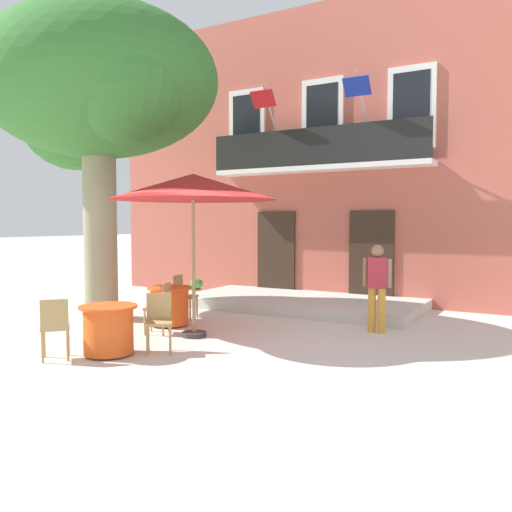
# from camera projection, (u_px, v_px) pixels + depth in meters

# --- Properties ---
(ground_plane) EXTENTS (120.00, 120.00, 0.00)m
(ground_plane) POSITION_uv_depth(u_px,v_px,m) (222.00, 340.00, 8.98)
(ground_plane) COLOR silver
(building_facade) EXTENTS (13.00, 5.09, 7.50)m
(building_facade) POSITION_uv_depth(u_px,v_px,m) (350.00, 161.00, 14.92)
(building_facade) COLOR #BC5B4C
(building_facade) RESTS_ON ground
(entrance_step_platform) EXTENTS (5.50, 2.60, 0.25)m
(entrance_step_platform) POSITION_uv_depth(u_px,v_px,m) (300.00, 303.00, 12.30)
(entrance_step_platform) COLOR silver
(entrance_step_platform) RESTS_ON ground
(plane_tree) EXTENTS (5.21, 4.58, 6.39)m
(plane_tree) POSITION_uv_depth(u_px,v_px,m) (97.00, 91.00, 10.78)
(plane_tree) COLOR gray
(plane_tree) RESTS_ON ground
(cafe_table_near_tree) EXTENTS (0.86, 0.86, 0.76)m
(cafe_table_near_tree) POSITION_uv_depth(u_px,v_px,m) (109.00, 329.00, 7.90)
(cafe_table_near_tree) COLOR #EA561E
(cafe_table_near_tree) RESTS_ON ground
(cafe_chair_near_tree_0) EXTENTS (0.56, 0.56, 0.91)m
(cafe_chair_near_tree_0) POSITION_uv_depth(u_px,v_px,m) (55.00, 324.00, 7.59)
(cafe_chair_near_tree_0) COLOR tan
(cafe_chair_near_tree_0) RESTS_ON ground
(cafe_chair_near_tree_1) EXTENTS (0.56, 0.56, 0.91)m
(cafe_chair_near_tree_1) POSITION_uv_depth(u_px,v_px,m) (159.00, 318.00, 8.09)
(cafe_chair_near_tree_1) COLOR tan
(cafe_chair_near_tree_1) RESTS_ON ground
(cafe_table_middle) EXTENTS (0.86, 0.86, 0.76)m
(cafe_table_middle) POSITION_uv_depth(u_px,v_px,m) (170.00, 306.00, 10.18)
(cafe_table_middle) COLOR #EA561E
(cafe_table_middle) RESTS_ON ground
(cafe_chair_middle_0) EXTENTS (0.48, 0.48, 0.91)m
(cafe_chair_middle_0) POSITION_uv_depth(u_px,v_px,m) (183.00, 293.00, 10.91)
(cafe_chair_middle_0) COLOR tan
(cafe_chair_middle_0) RESTS_ON ground
(cafe_chair_middle_1) EXTENTS (0.52, 0.52, 0.91)m
(cafe_chair_middle_1) POSITION_uv_depth(u_px,v_px,m) (161.00, 305.00, 9.42)
(cafe_chair_middle_1) COLOR tan
(cafe_chair_middle_1) RESTS_ON ground
(cafe_umbrella) EXTENTS (2.90, 2.90, 2.85)m
(cafe_umbrella) POSITION_uv_depth(u_px,v_px,m) (193.00, 188.00, 9.06)
(cafe_umbrella) COLOR #997A56
(cafe_umbrella) RESTS_ON ground
(ground_planter_left) EXTENTS (0.34, 0.34, 0.53)m
(ground_planter_left) POSITION_uv_depth(u_px,v_px,m) (196.00, 287.00, 13.94)
(ground_planter_left) COLOR #995638
(ground_planter_left) RESTS_ON ground
(pedestrian_near_entrance) EXTENTS (0.53, 0.31, 1.61)m
(pedestrian_near_entrance) POSITION_uv_depth(u_px,v_px,m) (377.00, 283.00, 9.51)
(pedestrian_near_entrance) COLOR gold
(pedestrian_near_entrance) RESTS_ON ground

